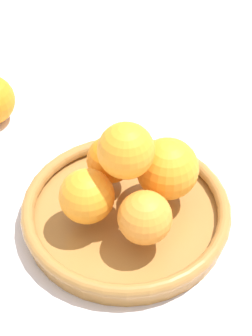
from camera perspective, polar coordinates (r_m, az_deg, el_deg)
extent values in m
plane|color=silver|center=(0.76, 0.00, -5.35)|extent=(4.00, 4.00, 0.00)
cylinder|color=#A57238|center=(0.75, 0.00, -4.93)|extent=(0.27, 0.27, 0.02)
torus|color=#A57238|center=(0.74, 0.00, -4.05)|extent=(0.28, 0.28, 0.02)
sphere|color=orange|center=(0.70, -4.07, -2.76)|extent=(0.07, 0.07, 0.07)
sphere|color=orange|center=(0.67, 1.77, -5.12)|extent=(0.07, 0.07, 0.07)
sphere|color=orange|center=(0.72, 4.22, -0.06)|extent=(0.08, 0.08, 0.08)
sphere|color=orange|center=(0.75, -1.28, 0.96)|extent=(0.06, 0.06, 0.06)
sphere|color=orange|center=(0.67, 0.18, 2.05)|extent=(0.07, 0.07, 0.07)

